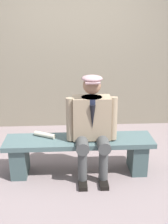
{
  "coord_description": "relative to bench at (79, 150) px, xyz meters",
  "views": [
    {
      "loc": [
        0.12,
        3.07,
        1.88
      ],
      "look_at": [
        -0.06,
        0.0,
        0.81
      ],
      "focal_mm": 43.87,
      "sensor_mm": 36.0,
      "label": 1
    }
  ],
  "objects": [
    {
      "name": "rolled_magazine",
      "position": [
        0.43,
        -0.08,
        0.18
      ],
      "size": [
        0.27,
        0.18,
        0.06
      ],
      "primitive_type": "cylinder",
      "rotation": [
        0.0,
        1.57,
        -0.48
      ],
      "color": "beige",
      "rests_on": "bench"
    },
    {
      "name": "bench",
      "position": [
        0.0,
        0.0,
        0.0
      ],
      "size": [
        1.83,
        0.42,
        0.46
      ],
      "color": "#465C5D",
      "rests_on": "ground"
    },
    {
      "name": "stadium_wall",
      "position": [
        0.0,
        -1.73,
        0.94
      ],
      "size": [
        12.0,
        0.24,
        2.49
      ],
      "primitive_type": "cube",
      "color": "gray",
      "rests_on": "ground"
    },
    {
      "name": "ground_plane",
      "position": [
        0.0,
        0.0,
        -0.31
      ],
      "size": [
        30.0,
        30.0,
        0.0
      ],
      "primitive_type": "plane",
      "color": "gray"
    },
    {
      "name": "seated_man",
      "position": [
        -0.15,
        0.06,
        0.38
      ],
      "size": [
        0.62,
        0.56,
        1.26
      ],
      "color": "gray",
      "rests_on": "ground"
    }
  ]
}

